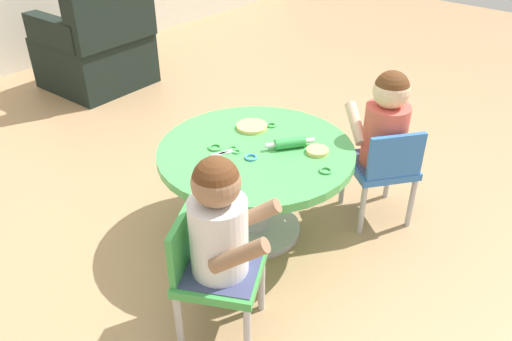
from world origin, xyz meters
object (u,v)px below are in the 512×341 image
object	(u,v)px
child_chair_right	(383,167)
armchair_dark	(97,48)
craft_table	(256,169)
seated_child_right	(386,122)
rolling_pin	(290,143)
seated_child_left	(219,223)
child_chair_left	(211,269)
craft_scissors	(229,152)

from	to	relation	value
child_chair_right	armchair_dark	size ratio (longest dim) A/B	0.63
craft_table	seated_child_right	xyz separation A→B (m)	(0.51, -0.37, 0.17)
craft_table	seated_child_right	distance (m)	0.65
child_chair_right	rolling_pin	size ratio (longest dim) A/B	2.67
craft_table	armchair_dark	size ratio (longest dim) A/B	1.06
child_chair_right	seated_child_left	bearing A→B (deg)	174.60
seated_child_left	craft_table	bearing A→B (deg)	29.05
child_chair_left	child_chair_right	xyz separation A→B (m)	(1.06, -0.13, 0.00)
seated_child_left	child_chair_right	world-z (taller)	seated_child_left
seated_child_left	armchair_dark	bearing A→B (deg)	64.76
craft_scissors	armchair_dark	bearing A→B (deg)	71.19
craft_table	rolling_pin	xyz separation A→B (m)	(0.11, -0.11, 0.14)
child_chair_left	child_chair_right	size ratio (longest dim) A/B	1.00
armchair_dark	craft_scissors	xyz separation A→B (m)	(-0.71, -2.08, 0.17)
child_chair_left	child_chair_right	world-z (taller)	same
child_chair_right	armchair_dark	bearing A→B (deg)	87.32
child_chair_right	craft_scissors	size ratio (longest dim) A/B	3.77
craft_scissors	craft_table	bearing A→B (deg)	-34.11
craft_table	rolling_pin	size ratio (longest dim) A/B	4.50
child_chair_left	seated_child_right	world-z (taller)	seated_child_right
seated_child_left	craft_scissors	xyz separation A→B (m)	(0.45, 0.38, -0.06)
seated_child_right	seated_child_left	bearing A→B (deg)	176.44
craft_table	seated_child_right	size ratio (longest dim) A/B	1.77
seated_child_left	child_chair_left	bearing A→B (deg)	118.58
craft_table	child_chair_right	bearing A→B (deg)	-39.79
seated_child_left	seated_child_right	distance (m)	1.06
child_chair_left	armchair_dark	bearing A→B (deg)	64.08
armchair_dark	rolling_pin	bearing A→B (deg)	-102.46
seated_child_right	armchair_dark	xyz separation A→B (m)	(0.10, 2.52, -0.22)
child_chair_left	seated_child_right	size ratio (longest dim) A/B	1.05
child_chair_left	rolling_pin	world-z (taller)	child_chair_left
rolling_pin	craft_scissors	distance (m)	0.28
craft_table	armchair_dark	world-z (taller)	armchair_dark
child_chair_right	seated_child_right	bearing A→B (deg)	53.36
seated_child_left	rolling_pin	world-z (taller)	seated_child_left
seated_child_left	craft_scissors	bearing A→B (deg)	39.95
seated_child_left	armchair_dark	world-z (taller)	armchair_dark
child_chair_left	rolling_pin	distance (m)	0.72
child_chair_left	seated_child_right	bearing A→B (deg)	-5.34
seated_child_right	armchair_dark	size ratio (longest dim) A/B	0.60
craft_table	child_chair_left	world-z (taller)	child_chair_left
craft_table	rolling_pin	bearing A→B (deg)	-46.60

